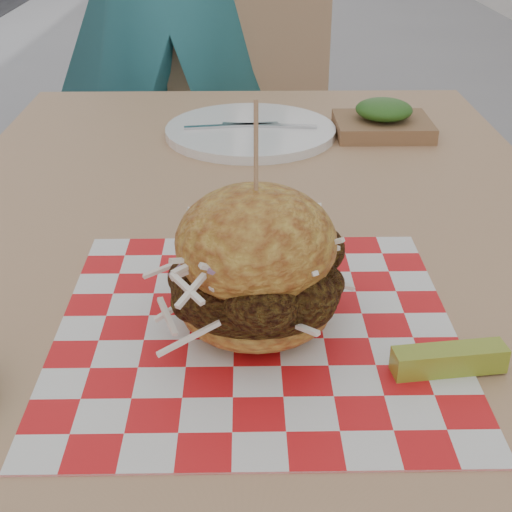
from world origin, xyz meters
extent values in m
cube|color=tan|center=(-0.33, 0.32, 0.73)|extent=(0.80, 1.20, 0.04)
cylinder|color=#333338|center=(-0.67, 0.86, 0.35)|extent=(0.05, 0.05, 0.71)
cylinder|color=#333338|center=(0.01, 0.86, 0.35)|extent=(0.05, 0.05, 0.71)
cube|color=tan|center=(-0.33, 1.22, 0.45)|extent=(0.46, 0.46, 0.04)
cube|color=tan|center=(-0.31, 1.42, 0.70)|extent=(0.42, 0.08, 0.50)
cylinder|color=#333338|center=(-0.53, 1.06, 0.21)|extent=(0.03, 0.03, 0.43)
cylinder|color=#333338|center=(-0.17, 1.03, 0.21)|extent=(0.03, 0.03, 0.43)
cylinder|color=#333338|center=(-0.49, 1.42, 0.21)|extent=(0.03, 0.03, 0.43)
cylinder|color=#333338|center=(-0.13, 1.39, 0.21)|extent=(0.03, 0.03, 0.43)
cube|color=red|center=(-0.33, 0.11, 0.75)|extent=(0.36, 0.36, 0.00)
ellipsoid|color=gold|center=(-0.33, 0.11, 0.78)|extent=(0.14, 0.14, 0.05)
ellipsoid|color=brown|center=(-0.33, 0.11, 0.79)|extent=(0.15, 0.14, 0.08)
ellipsoid|color=gold|center=(-0.33, 0.11, 0.84)|extent=(0.14, 0.14, 0.10)
cylinder|color=tan|center=(-0.33, 0.11, 0.91)|extent=(0.00, 0.00, 0.11)
cube|color=#949D2D|center=(-0.17, 0.04, 0.76)|extent=(0.10, 0.03, 0.02)
cylinder|color=white|center=(-0.33, 0.66, 0.76)|extent=(0.27, 0.27, 0.01)
cube|color=silver|center=(-0.36, 0.66, 0.77)|extent=(0.15, 0.03, 0.00)
cube|color=silver|center=(-0.30, 0.66, 0.77)|extent=(0.15, 0.03, 0.00)
cube|color=brown|center=(-0.12, 0.66, 0.76)|extent=(0.15, 0.12, 0.02)
ellipsoid|color=#174B15|center=(-0.12, 0.66, 0.79)|extent=(0.09, 0.09, 0.03)
camera|label=1|loc=(-0.34, -0.43, 1.12)|focal=50.00mm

